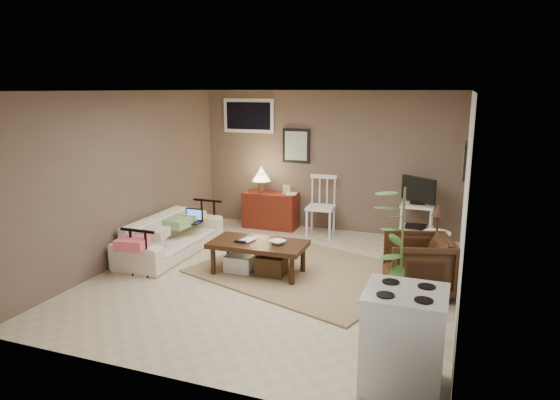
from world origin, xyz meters
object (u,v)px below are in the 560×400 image
at_px(red_console, 270,207).
at_px(armchair, 418,262).
at_px(potted_plant, 401,256).
at_px(spindle_chair, 321,208).
at_px(tv_stand, 417,209).
at_px(sofa, 171,230).
at_px(stove, 404,339).
at_px(side_table, 437,231).
at_px(coffee_table, 258,255).

xyz_separation_m(red_console, armchair, (2.74, -2.09, 0.01)).
xyz_separation_m(armchair, potted_plant, (-0.09, -1.11, 0.43)).
bearing_deg(potted_plant, spindle_chair, 118.65).
bearing_deg(red_console, tv_stand, -2.27).
xyz_separation_m(red_console, spindle_chair, (0.97, -0.11, 0.09)).
height_order(sofa, red_console, red_console).
distance_m(spindle_chair, potted_plant, 3.53).
relative_size(tv_stand, stove, 1.27).
height_order(tv_stand, side_table, tv_stand).
bearing_deg(tv_stand, armchair, -84.13).
xyz_separation_m(armchair, stove, (0.07, -2.06, 0.04)).
relative_size(tv_stand, armchair, 1.39).
xyz_separation_m(tv_stand, side_table, (0.37, -1.25, 0.02)).
height_order(coffee_table, side_table, side_table).
distance_m(tv_stand, potted_plant, 3.11).
distance_m(coffee_table, tv_stand, 2.81).
bearing_deg(red_console, side_table, -24.97).
distance_m(tv_stand, armchair, 2.01).
relative_size(armchair, stove, 0.91).
bearing_deg(sofa, tv_stand, -62.28).
xyz_separation_m(red_console, tv_stand, (2.53, -0.10, 0.19)).
xyz_separation_m(coffee_table, tv_stand, (1.84, 2.11, 0.31)).
distance_m(red_console, armchair, 3.44).
bearing_deg(tv_stand, sofa, -152.28).
xyz_separation_m(coffee_table, side_table, (2.21, 0.86, 0.33)).
height_order(tv_stand, armchair, tv_stand).
height_order(potted_plant, stove, potted_plant).
bearing_deg(stove, side_table, 88.09).
height_order(coffee_table, red_console, red_console).
bearing_deg(coffee_table, side_table, 21.21).
bearing_deg(spindle_chair, stove, -65.49).
bearing_deg(spindle_chair, sofa, -135.85).
height_order(spindle_chair, armchair, spindle_chair).
bearing_deg(red_console, stove, -55.91).
xyz_separation_m(coffee_table, sofa, (-1.54, 0.33, 0.11)).
relative_size(coffee_table, armchair, 1.64).
bearing_deg(sofa, side_table, -82.01).
distance_m(coffee_table, stove, 2.87).
height_order(sofa, tv_stand, tv_stand).
bearing_deg(potted_plant, coffee_table, 153.26).
xyz_separation_m(sofa, side_table, (3.75, 0.53, 0.22)).
height_order(red_console, stove, red_console).
height_order(side_table, stove, side_table).
relative_size(red_console, potted_plant, 0.72).
bearing_deg(sofa, armchair, -93.35).
xyz_separation_m(potted_plant, stove, (0.16, -0.95, -0.39)).
distance_m(sofa, spindle_chair, 2.53).
distance_m(red_console, spindle_chair, 0.98).
bearing_deg(armchair, coffee_table, -102.43).
relative_size(red_console, tv_stand, 1.02).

